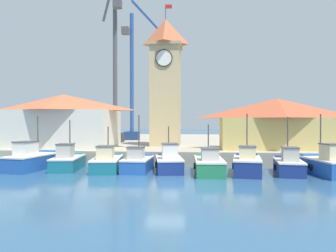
# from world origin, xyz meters

# --- Properties ---
(ground_plane) EXTENTS (300.00, 300.00, 0.00)m
(ground_plane) POSITION_xyz_m (0.00, 0.00, 0.00)
(ground_plane) COLOR #2D567A
(quay_wharf) EXTENTS (120.00, 40.00, 1.26)m
(quay_wharf) POSITION_xyz_m (0.00, 27.72, 0.63)
(quay_wharf) COLOR #A89E89
(quay_wharf) RESTS_ON ground
(fishing_boat_far_left) EXTENTS (2.88, 5.47, 4.37)m
(fishing_boat_far_left) POSITION_xyz_m (-11.36, 4.58, 0.81)
(fishing_boat_far_left) COLOR #2356A8
(fishing_boat_far_left) RESTS_ON ground
(fishing_boat_left_outer) EXTENTS (2.54, 4.75, 4.05)m
(fishing_boat_left_outer) POSITION_xyz_m (-8.55, 5.00, 0.72)
(fishing_boat_left_outer) COLOR #196B7F
(fishing_boat_left_outer) RESTS_ON ground
(fishing_boat_left_inner) EXTENTS (2.78, 5.34, 3.50)m
(fishing_boat_left_inner) POSITION_xyz_m (-5.22, 4.75, 0.69)
(fishing_boat_left_inner) COLOR #196B7F
(fishing_boat_left_inner) RESTS_ON ground
(fishing_boat_mid_left) EXTENTS (2.13, 4.12, 4.44)m
(fishing_boat_mid_left) POSITION_xyz_m (-2.70, 4.58, 0.69)
(fishing_boat_mid_left) COLOR #2356A8
(fishing_boat_mid_left) RESTS_ON ground
(fishing_boat_center) EXTENTS (2.68, 4.76, 3.53)m
(fishing_boat_center) POSITION_xyz_m (-0.24, 4.83, 0.74)
(fishing_boat_center) COLOR navy
(fishing_boat_center) RESTS_ON ground
(fishing_boat_mid_right) EXTENTS (2.31, 5.35, 3.68)m
(fishing_boat_mid_right) POSITION_xyz_m (2.85, 4.06, 0.70)
(fishing_boat_mid_right) COLOR #237A4C
(fishing_boat_mid_right) RESTS_ON ground
(fishing_boat_right_inner) EXTENTS (2.49, 4.69, 4.51)m
(fishing_boat_right_inner) POSITION_xyz_m (5.66, 4.05, 0.77)
(fishing_boat_right_inner) COLOR navy
(fishing_boat_right_inner) RESTS_ON ground
(fishing_boat_right_outer) EXTENTS (2.33, 4.40, 4.28)m
(fishing_boat_right_outer) POSITION_xyz_m (8.73, 4.31, 0.70)
(fishing_boat_right_outer) COLOR navy
(fishing_boat_right_outer) RESTS_ON ground
(fishing_boat_far_right) EXTENTS (2.66, 5.02, 4.48)m
(fishing_boat_far_right) POSITION_xyz_m (11.26, 4.08, 0.80)
(fishing_boat_far_right) COLOR #2356A8
(fishing_boat_far_right) RESTS_ON ground
(clock_tower) EXTENTS (3.64, 3.64, 15.53)m
(clock_tower) POSITION_xyz_m (-1.62, 15.15, 8.62)
(clock_tower) COLOR tan
(clock_tower) RESTS_ON quay_wharf
(warehouse_left) EXTENTS (11.05, 6.89, 5.49)m
(warehouse_left) POSITION_xyz_m (-12.06, 12.20, 4.06)
(warehouse_left) COLOR silver
(warehouse_left) RESTS_ON quay_wharf
(warehouse_right) EXTENTS (11.23, 5.45, 4.89)m
(warehouse_right) POSITION_xyz_m (9.65, 12.00, 3.77)
(warehouse_right) COLOR tan
(warehouse_right) RESTS_ON quay_wharf
(port_crane_near) EXTENTS (4.66, 7.80, 21.63)m
(port_crane_near) POSITION_xyz_m (-8.85, 20.91, 9.49)
(port_crane_near) COLOR #353539
(port_crane_near) RESTS_ON quay_wharf
(port_crane_far) EXTENTS (6.39, 9.04, 20.38)m
(port_crane_far) POSITION_xyz_m (-7.51, 26.46, 8.80)
(port_crane_far) COLOR navy
(port_crane_far) RESTS_ON quay_wharf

